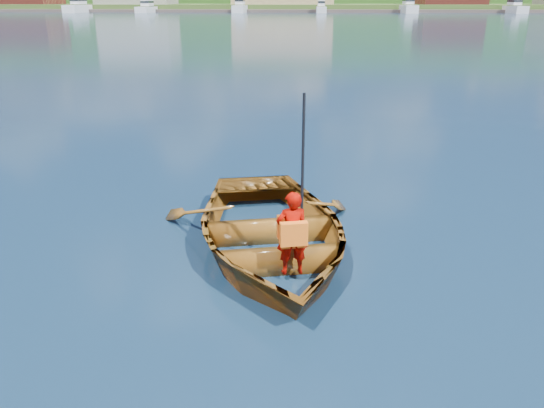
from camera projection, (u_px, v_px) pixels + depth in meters
The scene contains 5 objects.
ground at pixel (193, 241), 7.95m from camera, with size 600.00×600.00×0.00m.
rowboat at pixel (270, 231), 7.55m from camera, with size 3.94×4.90×0.90m.
child_paddler at pixel (292, 232), 6.61m from camera, with size 0.45×0.40×2.27m.
dock at pixel (271, 11), 146.02m from camera, with size 160.02×5.02×0.80m.
marina_yachts at pixel (305, 7), 140.78m from camera, with size 139.27×12.48×4.41m.
Camera 1 is at (1.61, -7.13, 3.38)m, focal length 35.00 mm.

